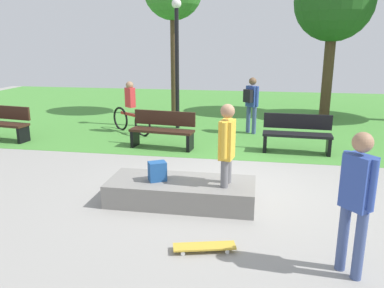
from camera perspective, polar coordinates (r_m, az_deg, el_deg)
name	(u,v)px	position (r m, az deg, el deg)	size (l,w,h in m)	color
ground_plane	(232,186)	(7.24, 5.97, -6.17)	(28.00, 28.00, 0.00)	gray
grass_lawn	(247,112)	(14.78, 8.09, 4.75)	(26.60, 12.41, 0.01)	#478C38
concrete_ledge	(181,192)	(6.44, -1.60, -7.06)	(2.41, 0.96, 0.38)	gray
backpack_on_ledge	(157,171)	(6.36, -5.15, -4.04)	(0.28, 0.20, 0.32)	#1E4C8C
skater_performing_trick	(357,194)	(4.62, 23.17, -6.88)	(0.36, 0.37, 1.69)	#3F5184
skater_watching	(227,148)	(6.04, 5.16, -0.66)	(0.25, 0.43, 1.69)	slate
skateboard_by_ledge	(204,247)	(5.10, 1.84, -14.91)	(0.82, 0.39, 0.08)	gold
park_bench_near_path	(163,129)	(9.64, -4.35, 2.24)	(1.65, 0.66, 0.91)	#331E14
park_bench_near_lamppost	(2,122)	(11.59, -26.28, 2.89)	(1.65, 0.70, 0.91)	#331E14
park_bench_by_oak	(297,133)	(9.54, 15.26, 1.61)	(1.62, 0.55, 0.91)	black
tree_slender_maple	(334,3)	(14.44, 20.28, 19.01)	(2.63, 2.63, 5.19)	#4C3823
lamp_post	(177,51)	(11.63, -2.25, 13.62)	(0.28, 0.28, 3.77)	black
pedestrian_with_backpack	(251,100)	(11.17, 8.77, 6.38)	(0.44, 0.45, 1.61)	#3F5184
cyclist_on_bicycle	(131,111)	(11.34, -9.05, 4.82)	(1.50, 1.13, 1.52)	black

